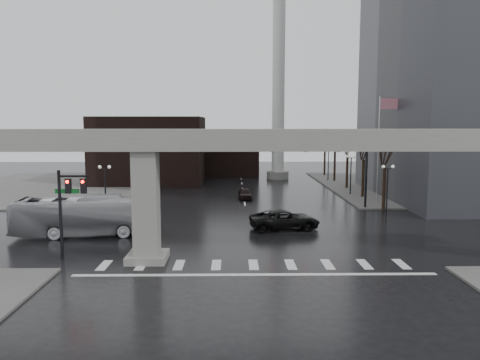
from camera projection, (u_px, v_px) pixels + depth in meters
The scene contains 24 objects.
ground at pixel (253, 260), 31.13m from camera, with size 160.00×160.00×0.00m, color black.
sidewalk_ne at pixel (423, 186), 67.22m from camera, with size 28.00×36.00×0.15m, color #605E5C.
sidewalk_nw at pixel (60, 187), 66.48m from camera, with size 28.00×36.00×0.15m, color #605E5C.
elevated_guideway at pixel (273, 157), 30.31m from camera, with size 48.00×2.60×8.70m.
building_far_left at pixel (151, 150), 72.01m from camera, with size 16.00×14.00×10.00m, color black.
building_far_mid at pixel (229, 152), 82.23m from camera, with size 10.00×10.00×8.00m, color black.
smokestack at pixel (278, 96), 75.25m from camera, with size 3.60×3.60×30.00m.
signal_mast_arm at pixel (331, 154), 49.21m from camera, with size 12.12×0.43×8.00m.
signal_left_pole at pixel (68, 199), 30.96m from camera, with size 2.30×0.30×6.00m.
flagpole_assembly at pixel (381, 137), 52.27m from camera, with size 2.06×0.12×12.00m.
lamp_right_0 at pixel (387, 182), 44.80m from camera, with size 1.22×0.32×5.11m.
lamp_right_1 at pixel (351, 168), 58.69m from camera, with size 1.22×0.32×5.11m.
lamp_right_2 at pixel (328, 159), 72.59m from camera, with size 1.22×0.32×5.11m.
lamp_left_0 at pixel (105, 182), 44.41m from camera, with size 1.22×0.32×5.11m.
lamp_left_1 at pixel (136, 168), 58.31m from camera, with size 1.22×0.32×5.11m.
lamp_left_2 at pixel (154, 160), 72.20m from camera, with size 1.22×0.32×5.11m.
tree_right_0 at pixel (384, 184), 48.88m from camera, with size 1.09×1.58×7.50m.
tree_right_1 at pixel (363, 175), 56.81m from camera, with size 1.09×1.61×7.67m.
tree_right_2 at pixel (347, 168), 64.74m from camera, with size 1.10×1.63×7.85m.
tree_right_3 at pixel (335, 163), 72.68m from camera, with size 1.11×1.66×8.02m.
tree_right_4 at pixel (325, 158), 80.61m from camera, with size 1.12×1.69×8.19m.
pickup_truck at pixel (285, 220), 40.11m from camera, with size 2.76×5.99×1.67m, color black.
city_bus at pixel (87, 216), 37.79m from camera, with size 2.71×11.59×3.23m, color #B5B6BA.
far_car at pixel (245, 194), 56.22m from camera, with size 1.52×3.79×1.29m, color black.
Camera 1 is at (-1.29, -30.24, 9.08)m, focal length 35.00 mm.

